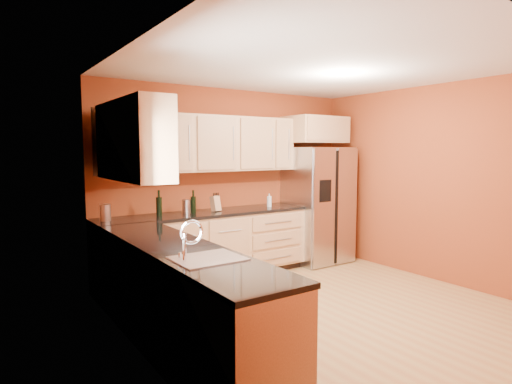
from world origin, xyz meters
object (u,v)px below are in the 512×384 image
refrigerator (317,205)px  canister_left (187,207)px  wine_bottle_a (193,202)px  soap_dispenser (269,200)px  knife_block (215,204)px

refrigerator → canister_left: 2.18m
wine_bottle_a → soap_dispenser: bearing=-1.8°
wine_bottle_a → refrigerator: bearing=-2.1°
refrigerator → soap_dispenser: size_ratio=9.29×
canister_left → wine_bottle_a: bearing=-20.8°
canister_left → soap_dispenser: (1.27, -0.07, 0.01)m
refrigerator → knife_block: refrigerator is taller
soap_dispenser → canister_left: bearing=176.9°
knife_block → soap_dispenser: bearing=-14.2°
soap_dispenser → refrigerator: bearing=-2.4°
refrigerator → wine_bottle_a: bearing=177.9°
soap_dispenser → knife_block: bearing=177.4°
canister_left → wine_bottle_a: size_ratio=0.60×
wine_bottle_a → soap_dispenser: size_ratio=1.57×
refrigerator → wine_bottle_a: (-2.09, 0.08, 0.18)m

